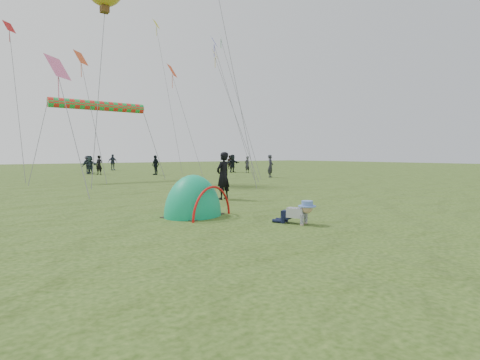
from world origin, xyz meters
TOP-DOWN VIEW (x-y plane):
  - ground at (0.00, 0.00)m, footprint 140.00×140.00m
  - crawling_toddler at (0.73, 0.49)m, footprint 0.86×0.99m
  - popup_tent at (-0.80, 3.24)m, footprint 2.31×2.13m
  - standing_adult at (2.16, 6.00)m, footprint 0.78×0.62m
  - crowd_person_0 at (3.57, 27.11)m, footprint 0.70×0.73m
  - crowd_person_2 at (7.40, 35.13)m, footprint 1.08×0.53m
  - crowd_person_5 at (15.25, 23.43)m, footprint 1.71×0.91m
  - crowd_person_6 at (15.85, 21.87)m, footprint 0.64×0.48m
  - crowd_person_8 at (7.34, 23.78)m, footprint 1.06×0.89m
  - crowd_person_11 at (3.19, 28.51)m, footprint 1.34×1.49m
  - crowd_person_12 at (12.93, 15.26)m, footprint 0.76×0.70m
  - crowd_person_13 at (19.65, 30.02)m, footprint 0.68×0.84m
  - crowd_person_14 at (3.44, 30.02)m, footprint 0.99×0.45m
  - crowd_person_15 at (3.92, 32.05)m, footprint 1.21×1.14m
  - rainbow_tube_kite at (1.45, 19.68)m, footprint 6.15×0.64m
  - diamond_kite_0 at (0.85, 21.38)m, footprint 1.12×1.12m
  - diamond_kite_1 at (8.87, 23.49)m, footprint 1.27×1.27m
  - diamond_kite_4 at (10.16, 18.83)m, footprint 0.97×0.97m
  - diamond_kite_5 at (-2.06, 14.33)m, footprint 1.36×1.36m
  - diamond_kite_6 at (-2.95, 25.05)m, footprint 0.89×0.89m
  - diamond_kite_7 at (9.12, 17.13)m, footprint 0.82×0.82m
  - diamond_kite_8 at (9.85, 28.67)m, footprint 0.99×0.99m
  - diamond_kite_9 at (10.92, 19.01)m, footprint 0.75×0.75m

SIDE VIEW (x-z plane):
  - ground at x=0.00m, z-range 0.00..0.00m
  - popup_tent at x=-0.80m, z-range -1.21..1.21m
  - crawling_toddler at x=0.73m, z-range 0.00..0.63m
  - crowd_person_6 at x=15.85m, z-range 0.00..1.60m
  - crowd_person_15 at x=3.92m, z-range 0.00..1.64m
  - crowd_person_11 at x=3.19m, z-range 0.00..1.65m
  - crowd_person_14 at x=3.44m, z-range 0.00..1.65m
  - crowd_person_13 at x=19.65m, z-range 0.00..1.65m
  - crowd_person_0 at x=3.57m, z-range 0.00..1.68m
  - crowd_person_8 at x=7.34m, z-range 0.00..1.70m
  - crowd_person_12 at x=12.93m, z-range 0.00..1.74m
  - crowd_person_5 at x=15.25m, z-range 0.00..1.76m
  - crowd_person_2 at x=7.40m, z-range 0.00..1.77m
  - standing_adult at x=2.16m, z-range 0.00..1.88m
  - rainbow_tube_kite at x=1.45m, z-range 4.70..5.34m
  - diamond_kite_5 at x=-2.06m, z-range 5.54..6.66m
  - diamond_kite_0 at x=0.85m, z-range 7.97..8.88m
  - diamond_kite_1 at x=8.87m, z-range 8.45..9.49m
  - diamond_kite_7 at x=9.12m, z-range 8.75..9.42m
  - diamond_kite_4 at x=10.16m, z-range 10.17..10.96m
  - diamond_kite_6 at x=-2.95m, z-range 10.36..11.09m
  - diamond_kite_9 at x=10.92m, z-range 10.81..11.42m
  - diamond_kite_8 at x=9.85m, z-range 14.09..14.90m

